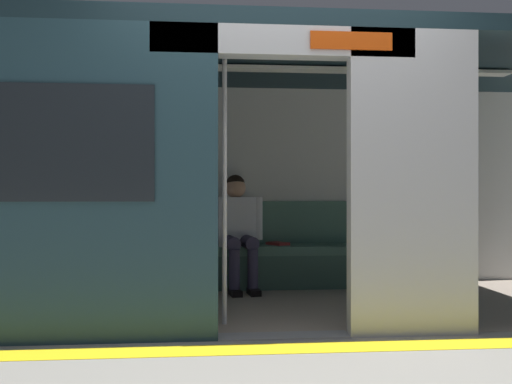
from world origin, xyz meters
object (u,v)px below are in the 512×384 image
person_seated (237,224)px  grab_pole_door (224,185)px  handbag (192,237)px  book (278,243)px  train_car (260,139)px  bench_seat (257,256)px

person_seated → grab_pole_door: 1.59m
handbag → book: 0.89m
train_car → bench_seat: 1.44m
train_car → person_seated: 1.17m
bench_seat → handbag: size_ratio=11.15×
person_seated → grab_pole_door: (0.19, 1.53, 0.38)m
handbag → train_car: bearing=122.0°
person_seated → book: 0.50m
book → grab_pole_door: (0.62, 1.66, 0.59)m
book → grab_pole_door: 1.87m
person_seated → grab_pole_door: size_ratio=0.56×
train_car → handbag: 1.47m
train_car → person_seated: size_ratio=5.50×
grab_pole_door → bench_seat: bearing=-103.8°
person_seated → book: person_seated is taller
train_car → book: train_car is taller
train_car → book: 1.43m
book → grab_pole_door: grab_pole_door is taller
train_car → grab_pole_door: (0.33, 0.67, -0.41)m
book → person_seated: bearing=-16.1°
person_seated → grab_pole_door: bearing=83.1°
grab_pole_door → person_seated: bearing=-96.9°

